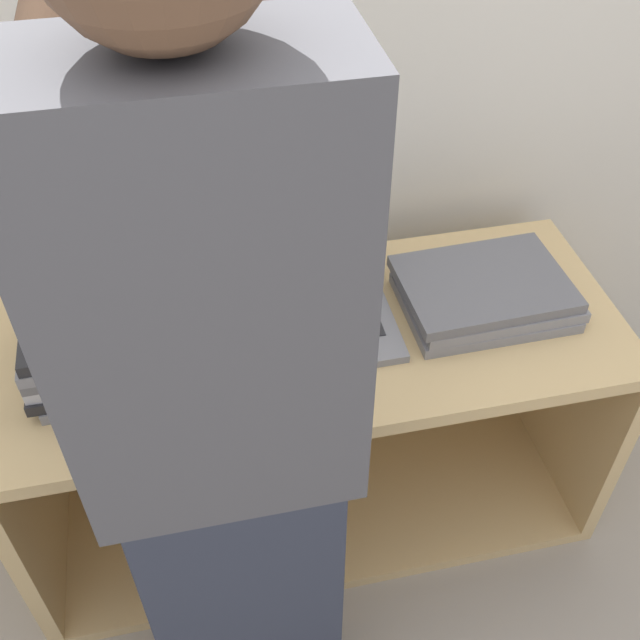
{
  "coord_description": "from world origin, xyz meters",
  "views": [
    {
      "loc": [
        -0.23,
        -0.89,
        1.84
      ],
      "look_at": [
        0.0,
        0.2,
        0.78
      ],
      "focal_mm": 42.0,
      "sensor_mm": 36.0,
      "label": 1
    }
  ],
  "objects": [
    {
      "name": "cart",
      "position": [
        0.0,
        0.36,
        0.33
      ],
      "size": [
        1.42,
        0.58,
        0.66
      ],
      "color": "tan",
      "rests_on": "ground_plane"
    },
    {
      "name": "laptop_stack_left",
      "position": [
        -0.41,
        0.29,
        0.74
      ],
      "size": [
        0.4,
        0.29,
        0.16
      ],
      "color": "gray",
      "rests_on": "cart"
    },
    {
      "name": "laptop_open",
      "position": [
        0.0,
        0.36,
        0.71
      ],
      "size": [
        0.38,
        0.41,
        0.26
      ],
      "color": "gray",
      "rests_on": "cart"
    },
    {
      "name": "ground_plane",
      "position": [
        0.0,
        0.0,
        0.0
      ],
      "size": [
        12.0,
        12.0,
        0.0
      ],
      "primitive_type": "plane",
      "color": "#9E9384"
    },
    {
      "name": "laptop_stack_right",
      "position": [
        0.41,
        0.29,
        0.7
      ],
      "size": [
        0.4,
        0.28,
        0.08
      ],
      "color": "gray",
      "rests_on": "cart"
    },
    {
      "name": "person",
      "position": [
        -0.23,
        -0.17,
        0.9
      ],
      "size": [
        0.4,
        0.54,
        1.77
      ],
      "color": "#2D3342",
      "rests_on": "ground_plane"
    },
    {
      "name": "wall_back",
      "position": [
        0.0,
        0.69,
        1.2
      ],
      "size": [
        8.0,
        0.05,
        2.4
      ],
      "color": "silver",
      "rests_on": "ground_plane"
    }
  ]
}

